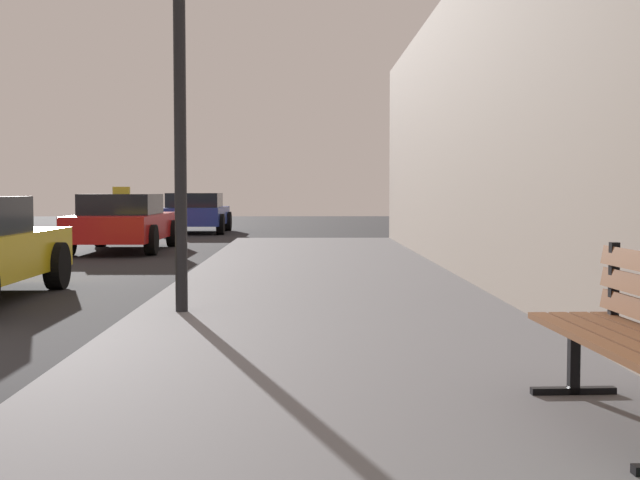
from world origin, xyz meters
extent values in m
cube|color=slate|center=(4.00, 0.00, 0.07)|extent=(4.00, 32.00, 0.15)
cube|color=brown|center=(5.11, -1.82, 0.60)|extent=(0.17, 1.69, 0.04)
cube|color=brown|center=(5.24, -1.81, 0.60)|extent=(0.17, 1.69, 0.04)
cube|color=brown|center=(5.36, -1.81, 0.60)|extent=(0.17, 1.69, 0.04)
cube|color=black|center=(5.27, -1.09, 0.38)|extent=(0.06, 0.06, 0.45)
cube|color=black|center=(5.27, -1.09, 0.17)|extent=(0.50, 0.08, 0.04)
cube|color=black|center=(5.50, -1.08, 0.82)|extent=(0.05, 0.05, 0.44)
cylinder|color=black|center=(2.49, 2.48, 2.32)|extent=(0.12, 0.12, 4.35)
cylinder|color=black|center=(0.33, 5.80, 0.32)|extent=(0.22, 0.64, 0.64)
cube|color=red|center=(-0.35, 13.48, 0.54)|extent=(1.72, 4.51, 0.55)
cube|color=black|center=(-0.35, 13.26, 1.04)|extent=(1.52, 2.03, 0.45)
cube|color=yellow|center=(-0.35, 13.26, 1.35)|extent=(0.36, 0.14, 0.16)
cylinder|color=black|center=(-1.21, 14.93, 0.32)|extent=(0.22, 0.64, 0.64)
cylinder|color=black|center=(0.52, 14.93, 0.32)|extent=(0.22, 0.64, 0.64)
cylinder|color=black|center=(-1.21, 12.04, 0.32)|extent=(0.22, 0.64, 0.64)
cylinder|color=black|center=(0.52, 12.04, 0.32)|extent=(0.22, 0.64, 0.64)
cube|color=#233899|center=(0.21, 21.92, 0.54)|extent=(1.83, 4.04, 0.55)
cube|color=black|center=(0.21, 21.72, 1.04)|extent=(1.61, 1.82, 0.45)
cylinder|color=black|center=(-0.71, 23.22, 0.32)|extent=(0.22, 0.64, 0.64)
cylinder|color=black|center=(1.12, 23.22, 0.32)|extent=(0.22, 0.64, 0.64)
cylinder|color=black|center=(-0.71, 20.63, 0.32)|extent=(0.22, 0.64, 0.64)
cylinder|color=black|center=(1.12, 20.63, 0.32)|extent=(0.22, 0.64, 0.64)
camera|label=1|loc=(3.70, -6.11, 1.34)|focal=49.05mm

